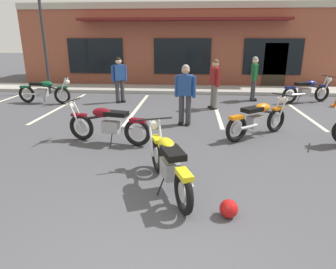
{
  "coord_description": "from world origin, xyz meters",
  "views": [
    {
      "loc": [
        0.52,
        -2.2,
        2.38
      ],
      "look_at": [
        0.07,
        3.43,
        0.55
      ],
      "focal_mm": 32.29,
      "sensor_mm": 36.0,
      "label": 1
    }
  ],
  "objects_px": {
    "motorcycle_orange_scrambler": "(258,118)",
    "person_in_black_shirt": "(119,77)",
    "person_by_back_row": "(254,76)",
    "motorcycle_black_cruiser": "(44,91)",
    "motorcycle_foreground_classic": "(168,162)",
    "parking_lot_lamp_post": "(40,14)",
    "person_near_building": "(215,81)",
    "person_in_shorts_foreground": "(185,91)",
    "motorcycle_green_cafe_racer": "(307,90)",
    "motorcycle_red_sportbike": "(107,124)",
    "helmet_on_pavement": "(229,209)"
  },
  "relations": [
    {
      "from": "person_by_back_row",
      "to": "person_in_black_shirt",
      "type": "bearing_deg",
      "value": -171.97
    },
    {
      "from": "motorcycle_black_cruiser",
      "to": "motorcycle_orange_scrambler",
      "type": "relative_size",
      "value": 1.19
    },
    {
      "from": "motorcycle_foreground_classic",
      "to": "person_in_shorts_foreground",
      "type": "height_order",
      "value": "person_in_shorts_foreground"
    },
    {
      "from": "motorcycle_green_cafe_racer",
      "to": "motorcycle_orange_scrambler",
      "type": "bearing_deg",
      "value": -121.74
    },
    {
      "from": "person_in_black_shirt",
      "to": "helmet_on_pavement",
      "type": "xyz_separation_m",
      "value": [
        3.25,
        -7.45,
        -0.82
      ]
    },
    {
      "from": "motorcycle_orange_scrambler",
      "to": "motorcycle_green_cafe_racer",
      "type": "bearing_deg",
      "value": 58.26
    },
    {
      "from": "person_near_building",
      "to": "motorcycle_green_cafe_racer",
      "type": "bearing_deg",
      "value": 20.4
    },
    {
      "from": "person_by_back_row",
      "to": "parking_lot_lamp_post",
      "type": "height_order",
      "value": "parking_lot_lamp_post"
    },
    {
      "from": "motorcycle_red_sportbike",
      "to": "person_by_back_row",
      "type": "distance_m",
      "value": 6.81
    },
    {
      "from": "person_in_black_shirt",
      "to": "person_near_building",
      "type": "xyz_separation_m",
      "value": [
        3.47,
        -0.82,
        0.0
      ]
    },
    {
      "from": "motorcycle_red_sportbike",
      "to": "motorcycle_green_cafe_racer",
      "type": "distance_m",
      "value": 8.03
    },
    {
      "from": "motorcycle_red_sportbike",
      "to": "motorcycle_green_cafe_racer",
      "type": "height_order",
      "value": "same"
    },
    {
      "from": "person_in_shorts_foreground",
      "to": "motorcycle_red_sportbike",
      "type": "bearing_deg",
      "value": -136.14
    },
    {
      "from": "person_by_back_row",
      "to": "motorcycle_black_cruiser",
      "type": "bearing_deg",
      "value": -171.84
    },
    {
      "from": "person_by_back_row",
      "to": "helmet_on_pavement",
      "type": "xyz_separation_m",
      "value": [
        -1.81,
        -8.17,
        -0.82
      ]
    },
    {
      "from": "parking_lot_lamp_post",
      "to": "person_in_black_shirt",
      "type": "bearing_deg",
      "value": -23.18
    },
    {
      "from": "motorcycle_green_cafe_racer",
      "to": "motorcycle_orange_scrambler",
      "type": "relative_size",
      "value": 1.14
    },
    {
      "from": "motorcycle_black_cruiser",
      "to": "person_in_black_shirt",
      "type": "relative_size",
      "value": 1.26
    },
    {
      "from": "person_in_black_shirt",
      "to": "motorcycle_green_cafe_racer",
      "type": "bearing_deg",
      "value": 4.09
    },
    {
      "from": "motorcycle_foreground_classic",
      "to": "helmet_on_pavement",
      "type": "bearing_deg",
      "value": -40.28
    },
    {
      "from": "motorcycle_green_cafe_racer",
      "to": "parking_lot_lamp_post",
      "type": "relative_size",
      "value": 0.4
    },
    {
      "from": "motorcycle_foreground_classic",
      "to": "motorcycle_red_sportbike",
      "type": "xyz_separation_m",
      "value": [
        -1.59,
        2.14,
        0.0
      ]
    },
    {
      "from": "motorcycle_foreground_classic",
      "to": "person_by_back_row",
      "type": "xyz_separation_m",
      "value": [
        2.7,
        7.41,
        0.49
      ]
    },
    {
      "from": "motorcycle_black_cruiser",
      "to": "person_near_building",
      "type": "xyz_separation_m",
      "value": [
        6.22,
        -0.41,
        0.49
      ]
    },
    {
      "from": "person_near_building",
      "to": "motorcycle_red_sportbike",
      "type": "bearing_deg",
      "value": -125.74
    },
    {
      "from": "person_in_black_shirt",
      "to": "person_near_building",
      "type": "bearing_deg",
      "value": -13.28
    },
    {
      "from": "motorcycle_foreground_classic",
      "to": "motorcycle_green_cafe_racer",
      "type": "bearing_deg",
      "value": 57.12
    },
    {
      "from": "motorcycle_black_cruiser",
      "to": "person_in_shorts_foreground",
      "type": "height_order",
      "value": "person_in_shorts_foreground"
    },
    {
      "from": "motorcycle_orange_scrambler",
      "to": "person_in_black_shirt",
      "type": "relative_size",
      "value": 1.06
    },
    {
      "from": "motorcycle_red_sportbike",
      "to": "parking_lot_lamp_post",
      "type": "height_order",
      "value": "parking_lot_lamp_post"
    },
    {
      "from": "motorcycle_orange_scrambler",
      "to": "person_in_shorts_foreground",
      "type": "xyz_separation_m",
      "value": [
        -1.83,
        0.92,
        0.49
      ]
    },
    {
      "from": "motorcycle_foreground_classic",
      "to": "motorcycle_green_cafe_racer",
      "type": "relative_size",
      "value": 1.0
    },
    {
      "from": "motorcycle_red_sportbike",
      "to": "helmet_on_pavement",
      "type": "distance_m",
      "value": 3.83
    },
    {
      "from": "motorcycle_black_cruiser",
      "to": "person_in_shorts_foreground",
      "type": "relative_size",
      "value": 1.26
    },
    {
      "from": "motorcycle_red_sportbike",
      "to": "person_in_shorts_foreground",
      "type": "height_order",
      "value": "person_in_shorts_foreground"
    },
    {
      "from": "person_by_back_row",
      "to": "helmet_on_pavement",
      "type": "distance_m",
      "value": 8.41
    },
    {
      "from": "motorcycle_red_sportbike",
      "to": "motorcycle_orange_scrambler",
      "type": "bearing_deg",
      "value": 11.97
    },
    {
      "from": "parking_lot_lamp_post",
      "to": "motorcycle_green_cafe_racer",
      "type": "bearing_deg",
      "value": -5.44
    },
    {
      "from": "motorcycle_red_sportbike",
      "to": "motorcycle_green_cafe_racer",
      "type": "xyz_separation_m",
      "value": [
        6.24,
        5.06,
        0.0
      ]
    },
    {
      "from": "person_by_back_row",
      "to": "helmet_on_pavement",
      "type": "relative_size",
      "value": 6.44
    },
    {
      "from": "motorcycle_orange_scrambler",
      "to": "person_near_building",
      "type": "relative_size",
      "value": 1.06
    },
    {
      "from": "motorcycle_foreground_classic",
      "to": "parking_lot_lamp_post",
      "type": "height_order",
      "value": "parking_lot_lamp_post"
    },
    {
      "from": "person_near_building",
      "to": "helmet_on_pavement",
      "type": "relative_size",
      "value": 6.44
    },
    {
      "from": "person_near_building",
      "to": "person_in_shorts_foreground",
      "type": "bearing_deg",
      "value": -114.59
    },
    {
      "from": "person_by_back_row",
      "to": "person_near_building",
      "type": "relative_size",
      "value": 1.0
    },
    {
      "from": "motorcycle_foreground_classic",
      "to": "parking_lot_lamp_post",
      "type": "bearing_deg",
      "value": 125.62
    },
    {
      "from": "motorcycle_green_cafe_racer",
      "to": "person_in_shorts_foreground",
      "type": "bearing_deg",
      "value": -143.04
    },
    {
      "from": "motorcycle_foreground_classic",
      "to": "person_in_black_shirt",
      "type": "bearing_deg",
      "value": 109.42
    },
    {
      "from": "parking_lot_lamp_post",
      "to": "person_in_shorts_foreground",
      "type": "bearing_deg",
      "value": -35.97
    },
    {
      "from": "motorcycle_foreground_classic",
      "to": "person_in_shorts_foreground",
      "type": "distance_m",
      "value": 3.85
    }
  ]
}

